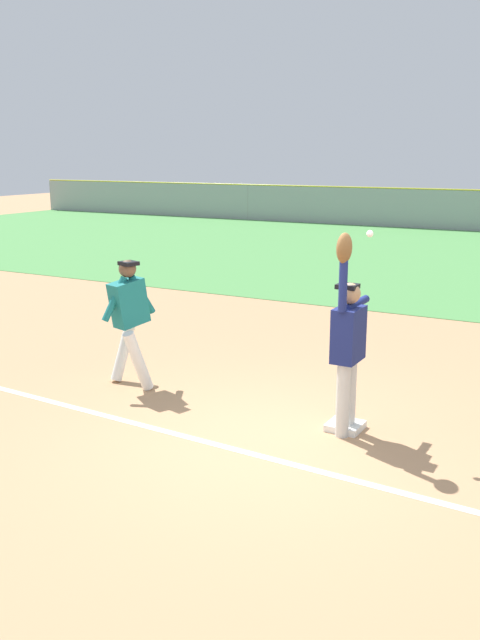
# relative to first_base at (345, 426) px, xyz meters

# --- Properties ---
(ground_plane) EXTENTS (74.00, 74.00, 0.00)m
(ground_plane) POSITION_rel_first_base_xyz_m (-0.59, -0.75, -0.04)
(ground_plane) COLOR tan
(chalk_foul_line) EXTENTS (11.98, 0.83, 0.01)m
(chalk_foul_line) POSITION_rel_first_base_xyz_m (-4.00, -0.90, -0.04)
(chalk_foul_line) COLOR white
(chalk_foul_line) RESTS_ON ground_plane
(first_base) EXTENTS (0.39, 0.39, 0.08)m
(first_base) POSITION_rel_first_base_xyz_m (0.00, 0.00, 0.00)
(first_base) COLOR white
(first_base) RESTS_ON ground_plane
(fielder) EXTENTS (0.28, 0.89, 2.28)m
(fielder) POSITION_rel_first_base_xyz_m (0.03, -0.12, 1.08)
(fielder) COLOR silver
(fielder) RESTS_ON ground_plane
(runner) EXTENTS (0.76, 0.83, 1.72)m
(runner) POSITION_rel_first_base_xyz_m (-3.08, 0.08, 0.96)
(runner) COLOR white
(runner) RESTS_ON ground_plane
(baseball) EXTENTS (0.07, 0.07, 0.07)m
(baseball) POSITION_rel_first_base_xyz_m (0.19, 0.01, 2.20)
(baseball) COLOR white
(parked_car_red) EXTENTS (4.51, 2.33, 1.25)m
(parked_car_red) POSITION_rel_first_base_xyz_m (-4.50, 26.64, 0.63)
(parked_car_red) COLOR #B21E1E
(parked_car_red) RESTS_ON ground_plane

